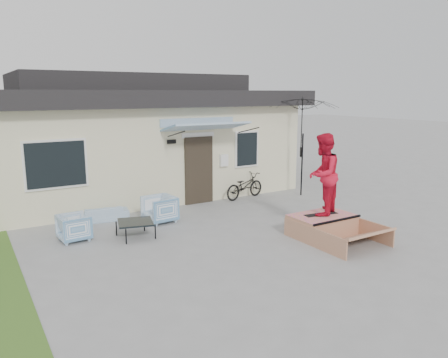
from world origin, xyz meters
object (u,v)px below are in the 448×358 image
coffee_table (136,229)px  bicycle (245,183)px  skateboard (321,214)px  skater (323,173)px  armchair_left (74,226)px  skate_ramp (322,225)px  patio_umbrella (303,144)px  armchair_right (160,208)px  loveseat (103,211)px

coffee_table → bicycle: size_ratio=0.50×
bicycle → skateboard: 4.10m
skateboard → skater: (0.00, 0.00, 1.01)m
armchair_left → skate_ramp: 5.93m
coffee_table → skater: 4.70m
armchair_left → skater: size_ratio=0.35×
skater → patio_umbrella: bearing=-154.5°
bicycle → skater: (-0.50, -4.07, 1.03)m
armchair_right → coffee_table: armchair_right is taller
bicycle → skate_ramp: bearing=161.8°
coffee_table → skate_ramp: 4.53m
armchair_left → skater: skater is taller
patio_umbrella → skate_ramp: patio_umbrella is taller
armchair_left → armchair_right: (2.30, 0.33, 0.05)m
skate_ramp → skater: 1.29m
loveseat → patio_umbrella: bearing=-175.7°
loveseat → armchair_right: size_ratio=1.68×
skater → armchair_left: bearing=-56.8°
bicycle → skate_ramp: 4.16m
armchair_left → patio_umbrella: bearing=-88.8°
armchair_left → skater: (5.26, -2.69, 1.19)m
skateboard → loveseat: bearing=144.0°
skate_ramp → skater: (-0.00, 0.05, 1.29)m
loveseat → skateboard: size_ratio=1.52×
coffee_table → skate_ramp: skate_ramp is taller
coffee_table → bicycle: bicycle is taller
skateboard → bicycle: bearing=90.4°
bicycle → skateboard: (-0.50, -4.07, 0.02)m
coffee_table → skate_ramp: size_ratio=0.40×
loveseat → coffee_table: bearing=106.9°
loveseat → bicycle: bicycle is taller
coffee_table → patio_umbrella: patio_umbrella is taller
bicycle → skate_ramp: size_ratio=0.80×
loveseat → skateboard: 5.79m
bicycle → patio_umbrella: bearing=-119.3°
loveseat → skateboard: skateboard is taller
coffee_table → skateboard: bearing=-28.7°
armchair_right → skateboard: armchair_right is taller
patio_umbrella → skater: (-2.41, -3.45, -0.21)m
bicycle → skater: 4.23m
bicycle → skateboard: size_ratio=1.82×
patio_umbrella → skater: skater is taller
armchair_right → skate_ramp: size_ratio=0.40×
coffee_table → loveseat: bearing=98.2°
loveseat → armchair_left: (-1.05, -1.27, 0.09)m
coffee_table → skate_ramp: bearing=-29.3°
skate_ramp → patio_umbrella: bearing=55.3°
skateboard → skater: 1.01m
loveseat → skate_ramp: size_ratio=0.66×
loveseat → skate_ramp: bearing=145.1°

